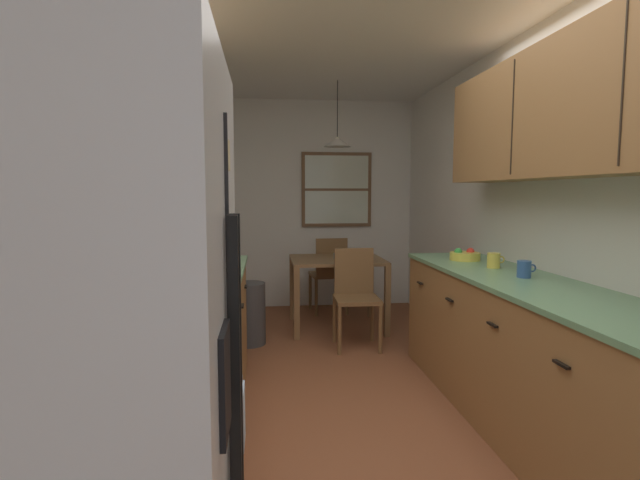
% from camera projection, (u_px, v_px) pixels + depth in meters
% --- Properties ---
extents(ground_plane, '(12.00, 12.00, 0.00)m').
position_uv_depth(ground_plane, '(340.00, 386.00, 3.55)').
color(ground_plane, brown).
extents(wall_left, '(0.10, 9.00, 2.55)m').
position_uv_depth(wall_left, '(144.00, 214.00, 3.27)').
color(wall_left, white).
rests_on(wall_left, ground).
extents(wall_right, '(0.10, 9.00, 2.55)m').
position_uv_depth(wall_right, '(521.00, 212.00, 3.58)').
color(wall_right, white).
rests_on(wall_right, ground).
extents(wall_back, '(4.40, 0.10, 2.55)m').
position_uv_depth(wall_back, '(308.00, 204.00, 6.05)').
color(wall_back, white).
rests_on(wall_back, ground).
extents(ceiling_slab, '(4.40, 9.00, 0.08)m').
position_uv_depth(ceiling_slab, '(342.00, 21.00, 3.30)').
color(ceiling_slab, white).
extents(refrigerator, '(0.70, 0.72, 1.73)m').
position_uv_depth(refrigerator, '(80.00, 435.00, 1.10)').
color(refrigerator, silver).
rests_on(refrigerator, ground).
extents(stove_range, '(0.66, 0.59, 1.10)m').
position_uv_depth(stove_range, '(145.00, 446.00, 1.81)').
color(stove_range, silver).
rests_on(stove_range, ground).
extents(microwave_over_range, '(0.39, 0.60, 0.35)m').
position_uv_depth(microwave_over_range, '(99.00, 111.00, 1.67)').
color(microwave_over_range, black).
extents(counter_left, '(0.64, 1.95, 0.90)m').
position_uv_depth(counter_left, '(193.00, 346.00, 3.06)').
color(counter_left, olive).
rests_on(counter_left, ground).
extents(upper_cabinets_left, '(0.33, 2.03, 0.65)m').
position_uv_depth(upper_cabinets_left, '(162.00, 117.00, 2.86)').
color(upper_cabinets_left, olive).
extents(counter_right, '(0.64, 3.11, 0.90)m').
position_uv_depth(counter_right, '(544.00, 367.00, 2.69)').
color(counter_right, olive).
rests_on(counter_right, ground).
extents(upper_cabinets_right, '(0.33, 2.79, 0.75)m').
position_uv_depth(upper_cabinets_right, '(587.00, 104.00, 2.52)').
color(upper_cabinets_right, olive).
extents(dining_table, '(0.95, 0.81, 0.74)m').
position_uv_depth(dining_table, '(337.00, 269.00, 5.05)').
color(dining_table, brown).
rests_on(dining_table, ground).
extents(dining_chair_near, '(0.41, 0.41, 0.90)m').
position_uv_depth(dining_chair_near, '(356.00, 292.00, 4.47)').
color(dining_chair_near, brown).
rests_on(dining_chair_near, ground).
extents(dining_chair_far, '(0.44, 0.44, 0.90)m').
position_uv_depth(dining_chair_far, '(329.00, 271.00, 5.67)').
color(dining_chair_far, brown).
rests_on(dining_chair_far, ground).
extents(pendant_light, '(0.28, 0.28, 0.66)m').
position_uv_depth(pendant_light, '(337.00, 142.00, 4.93)').
color(pendant_light, black).
extents(back_window, '(0.87, 0.05, 0.92)m').
position_uv_depth(back_window, '(337.00, 190.00, 6.00)').
color(back_window, brown).
extents(trash_bin, '(0.32, 0.32, 0.58)m').
position_uv_depth(trash_bin, '(249.00, 314.00, 4.53)').
color(trash_bin, '#3F3F42').
rests_on(trash_bin, ground).
extents(storage_canister, '(0.12, 0.12, 0.18)m').
position_uv_depth(storage_canister, '(163.00, 287.00, 2.19)').
color(storage_canister, '#D84C19').
rests_on(storage_canister, counter_left).
extents(dish_towel, '(0.02, 0.16, 0.24)m').
position_uv_depth(dish_towel, '(242.00, 416.00, 1.99)').
color(dish_towel, silver).
extents(mug_by_coffeemaker, '(0.12, 0.09, 0.10)m').
position_uv_depth(mug_by_coffeemaker, '(494.00, 260.00, 3.33)').
color(mug_by_coffeemaker, '#E5CC4C').
rests_on(mug_by_coffeemaker, counter_right).
extents(mug_spare, '(0.12, 0.08, 0.10)m').
position_uv_depth(mug_spare, '(524.00, 269.00, 2.95)').
color(mug_spare, '#335999').
rests_on(mug_spare, counter_right).
extents(fruit_bowl, '(0.23, 0.23, 0.09)m').
position_uv_depth(fruit_bowl, '(465.00, 255.00, 3.73)').
color(fruit_bowl, '#E5D14C').
rests_on(fruit_bowl, counter_right).
extents(table_serving_bowl, '(0.18, 0.18, 0.06)m').
position_uv_depth(table_serving_bowl, '(342.00, 256.00, 5.00)').
color(table_serving_bowl, '#4C7299').
rests_on(table_serving_bowl, dining_table).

